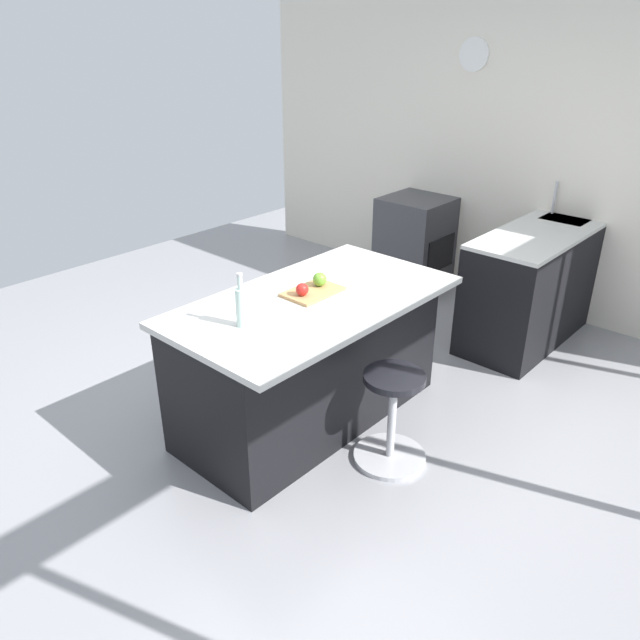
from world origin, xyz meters
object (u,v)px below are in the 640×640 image
object	(u,v)px
oven_range	(415,243)
apple_green	(320,279)
cutting_board	(313,292)
kitchen_island	(309,358)
stool_by_window	(392,420)
apple_red	(302,289)
water_bottle	(242,306)

from	to	relation	value
oven_range	apple_green	distance (m)	2.43
oven_range	cutting_board	distance (m)	2.51
kitchen_island	apple_green	distance (m)	0.52
cutting_board	apple_green	size ratio (longest dim) A/B	4.09
kitchen_island	stool_by_window	xyz separation A→B (m)	(0.00, 0.67, -0.17)
kitchen_island	apple_red	bearing A→B (deg)	-2.35
water_bottle	kitchen_island	bearing A→B (deg)	-178.54
oven_range	cutting_board	world-z (taller)	cutting_board
water_bottle	apple_red	bearing A→B (deg)	-178.15
oven_range	water_bottle	distance (m)	3.09
oven_range	apple_green	world-z (taller)	apple_green
apple_red	kitchen_island	bearing A→B (deg)	177.65
kitchen_island	cutting_board	xyz separation A→B (m)	(-0.05, -0.01, 0.45)
oven_range	kitchen_island	size ratio (longest dim) A/B	0.49
apple_red	cutting_board	bearing A→B (deg)	-176.26
stool_by_window	cutting_board	size ratio (longest dim) A/B	1.65
stool_by_window	apple_green	distance (m)	0.97
stool_by_window	apple_red	size ratio (longest dim) A/B	7.61
apple_red	water_bottle	size ratio (longest dim) A/B	0.25
cutting_board	apple_green	xyz separation A→B (m)	(-0.08, -0.02, 0.05)
apple_red	apple_green	bearing A→B (deg)	-173.10
cutting_board	apple_red	xyz separation A→B (m)	(0.10, 0.01, 0.05)
oven_range	cutting_board	bearing A→B (deg)	18.84
apple_green	oven_range	bearing A→B (deg)	-160.87
kitchen_island	apple_green	size ratio (longest dim) A/B	20.67
stool_by_window	apple_red	distance (m)	0.95
cutting_board	apple_red	distance (m)	0.11
cutting_board	apple_green	world-z (taller)	apple_green
stool_by_window	water_bottle	world-z (taller)	water_bottle
apple_green	stool_by_window	bearing A→B (deg)	79.00
kitchen_island	stool_by_window	size ratio (longest dim) A/B	3.06
cutting_board	oven_range	bearing A→B (deg)	-161.16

